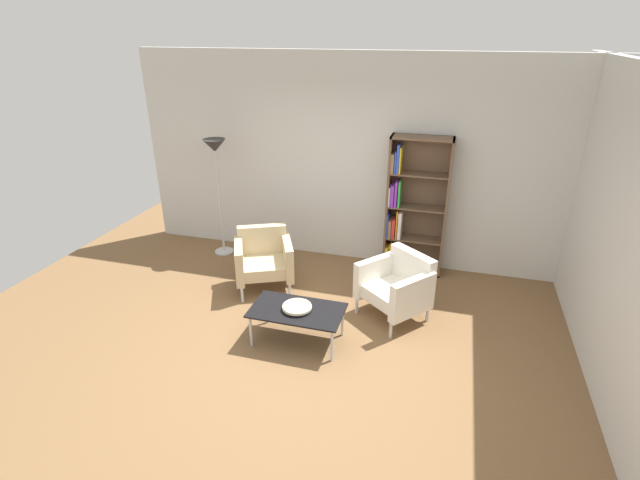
% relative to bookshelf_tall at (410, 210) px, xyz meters
% --- Properties ---
extents(ground_plane, '(8.32, 8.32, 0.00)m').
position_rel_bookshelf_tall_xyz_m(ground_plane, '(-0.82, -2.25, -0.90)').
color(ground_plane, brown).
extents(plaster_back_panel, '(6.40, 0.12, 2.90)m').
position_rel_bookshelf_tall_xyz_m(plaster_back_panel, '(-0.82, 0.21, 0.55)').
color(plaster_back_panel, silver).
rests_on(plaster_back_panel, ground_plane).
extents(plaster_right_partition, '(0.12, 5.20, 2.90)m').
position_rel_bookshelf_tall_xyz_m(plaster_right_partition, '(2.04, -1.65, 0.55)').
color(plaster_right_partition, silver).
rests_on(plaster_right_partition, ground_plane).
extents(bookshelf_tall, '(0.80, 0.30, 1.90)m').
position_rel_bookshelf_tall_xyz_m(bookshelf_tall, '(0.00, 0.00, 0.00)').
color(bookshelf_tall, brown).
rests_on(bookshelf_tall, ground_plane).
extents(coffee_table_low, '(1.00, 0.56, 0.40)m').
position_rel_bookshelf_tall_xyz_m(coffee_table_low, '(-0.94, -2.05, -0.53)').
color(coffee_table_low, black).
rests_on(coffee_table_low, ground_plane).
extents(decorative_bowl, '(0.32, 0.32, 0.05)m').
position_rel_bookshelf_tall_xyz_m(decorative_bowl, '(-0.94, -2.05, -0.46)').
color(decorative_bowl, beige).
rests_on(decorative_bowl, coffee_table_low).
extents(armchair_spare_guest, '(0.95, 0.94, 0.78)m').
position_rel_bookshelf_tall_xyz_m(armchair_spare_guest, '(0.03, -1.25, -0.48)').
color(armchair_spare_guest, white).
rests_on(armchair_spare_guest, ground_plane).
extents(armchair_by_bookshelf, '(0.92, 0.89, 0.78)m').
position_rel_bookshelf_tall_xyz_m(armchair_by_bookshelf, '(-1.74, -1.03, -0.48)').
color(armchair_by_bookshelf, '#C6B289').
rests_on(armchair_by_bookshelf, ground_plane).
extents(floor_lamp_torchiere, '(0.32, 0.32, 1.74)m').
position_rel_bookshelf_tall_xyz_m(floor_lamp_torchiere, '(-2.74, -0.23, 0.55)').
color(floor_lamp_torchiere, silver).
rests_on(floor_lamp_torchiere, ground_plane).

